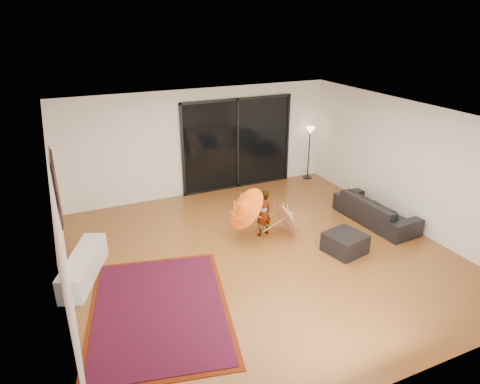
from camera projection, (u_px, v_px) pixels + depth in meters
floor at (263, 254)px, 8.36m from camera, size 7.00×7.00×0.00m
ceiling at (266, 118)px, 7.32m from camera, size 7.00×7.00×0.00m
wall_back at (201, 142)px, 10.79m from camera, size 7.00×0.00×7.00m
wall_front at (404, 297)px, 4.90m from camera, size 7.00×0.00×7.00m
wall_left at (60, 227)px, 6.52m from camera, size 0.00×7.00×7.00m
wall_right at (409, 165)px, 9.17m from camera, size 0.00×7.00×7.00m
sliding_door at (237, 144)px, 11.20m from camera, size 3.06×0.07×2.40m
painting at (56, 186)px, 7.25m from camera, size 0.04×1.28×1.08m
media_console at (84, 266)px, 7.55m from camera, size 1.01×1.67×0.46m
speaker at (84, 269)px, 7.60m from camera, size 0.36×0.36×0.33m
persian_rug at (159, 309)px, 6.80m from camera, size 2.78×3.44×0.02m
sofa at (376, 210)px, 9.56m from camera, size 0.90×2.06×0.59m
ottoman at (345, 243)px, 8.39m from camera, size 0.81×0.81×0.39m
floor_lamp at (310, 138)px, 11.82m from camera, size 0.26×0.26×1.49m
child at (263, 213)px, 8.92m from camera, size 0.41×0.31×1.02m
parasol_orange at (240, 209)px, 8.59m from camera, size 0.72×0.93×0.92m
parasol_white at (292, 211)px, 9.03m from camera, size 0.51×0.83×0.91m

